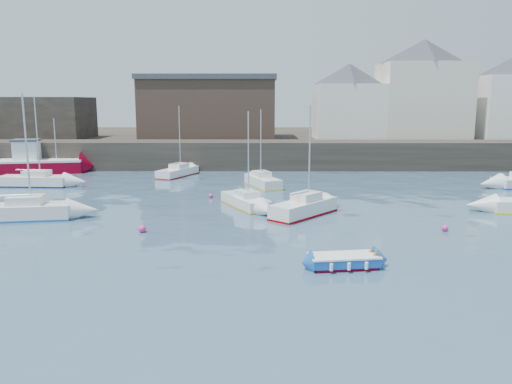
{
  "coord_description": "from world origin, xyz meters",
  "views": [
    {
      "loc": [
        0.2,
        -19.79,
        7.28
      ],
      "look_at": [
        0.0,
        12.0,
        1.5
      ],
      "focal_mm": 35.0,
      "sensor_mm": 36.0,
      "label": 1
    }
  ],
  "objects_px": {
    "buoy_far": "(211,198)",
    "fishing_boat": "(38,162)",
    "blue_dinghy": "(344,260)",
    "sailboat_f": "(263,181)",
    "sailboat_b": "(246,201)",
    "sailboat_a": "(22,211)",
    "sailboat_c": "(304,207)",
    "sailboat_h": "(178,172)",
    "buoy_mid": "(445,231)",
    "sailboat_e": "(34,180)",
    "buoy_near": "(142,232)"
  },
  "relations": [
    {
      "from": "sailboat_a",
      "to": "fishing_boat",
      "type": "bearing_deg",
      "value": 111.33
    },
    {
      "from": "sailboat_f",
      "to": "blue_dinghy",
      "type": "bearing_deg",
      "value": -80.94
    },
    {
      "from": "sailboat_c",
      "to": "buoy_near",
      "type": "distance_m",
      "value": 10.45
    },
    {
      "from": "sailboat_b",
      "to": "sailboat_h",
      "type": "distance_m",
      "value": 16.24
    },
    {
      "from": "sailboat_b",
      "to": "sailboat_f",
      "type": "relative_size",
      "value": 1.0
    },
    {
      "from": "sailboat_c",
      "to": "sailboat_e",
      "type": "relative_size",
      "value": 0.91
    },
    {
      "from": "fishing_boat",
      "to": "sailboat_h",
      "type": "bearing_deg",
      "value": -9.21
    },
    {
      "from": "sailboat_h",
      "to": "buoy_far",
      "type": "distance_m",
      "value": 12.08
    },
    {
      "from": "sailboat_e",
      "to": "buoy_far",
      "type": "xyz_separation_m",
      "value": [
        15.9,
        -5.23,
        -0.5
      ]
    },
    {
      "from": "sailboat_a",
      "to": "sailboat_h",
      "type": "height_order",
      "value": "sailboat_a"
    },
    {
      "from": "sailboat_a",
      "to": "sailboat_c",
      "type": "height_order",
      "value": "sailboat_a"
    },
    {
      "from": "sailboat_b",
      "to": "sailboat_e",
      "type": "relative_size",
      "value": 0.86
    },
    {
      "from": "sailboat_a",
      "to": "sailboat_h",
      "type": "relative_size",
      "value": 1.13
    },
    {
      "from": "sailboat_c",
      "to": "sailboat_f",
      "type": "relative_size",
      "value": 1.07
    },
    {
      "from": "sailboat_c",
      "to": "sailboat_e",
      "type": "bearing_deg",
      "value": 153.51
    },
    {
      "from": "blue_dinghy",
      "to": "fishing_boat",
      "type": "relative_size",
      "value": 0.37
    },
    {
      "from": "sailboat_b",
      "to": "sailboat_c",
      "type": "height_order",
      "value": "sailboat_c"
    },
    {
      "from": "blue_dinghy",
      "to": "sailboat_f",
      "type": "height_order",
      "value": "sailboat_f"
    },
    {
      "from": "sailboat_a",
      "to": "sailboat_c",
      "type": "relative_size",
      "value": 1.1
    },
    {
      "from": "blue_dinghy",
      "to": "sailboat_c",
      "type": "height_order",
      "value": "sailboat_c"
    },
    {
      "from": "sailboat_f",
      "to": "sailboat_h",
      "type": "distance_m",
      "value": 10.23
    },
    {
      "from": "fishing_boat",
      "to": "sailboat_a",
      "type": "xyz_separation_m",
      "value": [
        8.17,
        -20.93,
        -0.53
      ]
    },
    {
      "from": "sailboat_a",
      "to": "sailboat_f",
      "type": "bearing_deg",
      "value": 39.86
    },
    {
      "from": "fishing_boat",
      "to": "sailboat_a",
      "type": "relative_size",
      "value": 1.14
    },
    {
      "from": "sailboat_a",
      "to": "sailboat_h",
      "type": "distance_m",
      "value": 19.7
    },
    {
      "from": "buoy_near",
      "to": "buoy_mid",
      "type": "height_order",
      "value": "buoy_near"
    },
    {
      "from": "sailboat_c",
      "to": "buoy_mid",
      "type": "height_order",
      "value": "sailboat_c"
    },
    {
      "from": "sailboat_a",
      "to": "sailboat_f",
      "type": "relative_size",
      "value": 1.17
    },
    {
      "from": "buoy_far",
      "to": "sailboat_b",
      "type": "bearing_deg",
      "value": -50.5
    },
    {
      "from": "buoy_near",
      "to": "buoy_far",
      "type": "distance_m",
      "value": 10.68
    },
    {
      "from": "sailboat_e",
      "to": "fishing_boat",
      "type": "bearing_deg",
      "value": 111.69
    },
    {
      "from": "buoy_mid",
      "to": "blue_dinghy",
      "type": "bearing_deg",
      "value": -136.87
    },
    {
      "from": "sailboat_a",
      "to": "sailboat_f",
      "type": "height_order",
      "value": "sailboat_a"
    },
    {
      "from": "buoy_near",
      "to": "buoy_mid",
      "type": "relative_size",
      "value": 1.13
    },
    {
      "from": "blue_dinghy",
      "to": "sailboat_e",
      "type": "xyz_separation_m",
      "value": [
        -23.37,
        21.54,
        0.18
      ]
    },
    {
      "from": "sailboat_c",
      "to": "buoy_near",
      "type": "xyz_separation_m",
      "value": [
        -9.51,
        -4.29,
        -0.54
      ]
    },
    {
      "from": "buoy_mid",
      "to": "fishing_boat",
      "type": "bearing_deg",
      "value": 144.91
    },
    {
      "from": "sailboat_e",
      "to": "buoy_far",
      "type": "height_order",
      "value": "sailboat_e"
    },
    {
      "from": "buoy_far",
      "to": "fishing_boat",
      "type": "bearing_deg",
      "value": 144.62
    },
    {
      "from": "sailboat_c",
      "to": "sailboat_h",
      "type": "height_order",
      "value": "sailboat_c"
    },
    {
      "from": "buoy_near",
      "to": "blue_dinghy",
      "type": "bearing_deg",
      "value": -30.21
    },
    {
      "from": "blue_dinghy",
      "to": "sailboat_f",
      "type": "bearing_deg",
      "value": 99.06
    },
    {
      "from": "buoy_near",
      "to": "buoy_mid",
      "type": "bearing_deg",
      "value": 1.24
    },
    {
      "from": "fishing_boat",
      "to": "sailboat_h",
      "type": "height_order",
      "value": "sailboat_h"
    },
    {
      "from": "sailboat_e",
      "to": "buoy_near",
      "type": "relative_size",
      "value": 18.06
    },
    {
      "from": "sailboat_a",
      "to": "buoy_mid",
      "type": "xyz_separation_m",
      "value": [
        25.4,
        -2.66,
        -0.55
      ]
    },
    {
      "from": "sailboat_a",
      "to": "sailboat_c",
      "type": "distance_m",
      "value": 17.75
    },
    {
      "from": "sailboat_h",
      "to": "buoy_near",
      "type": "distance_m",
      "value": 21.59
    },
    {
      "from": "sailboat_c",
      "to": "buoy_near",
      "type": "relative_size",
      "value": 16.47
    },
    {
      "from": "fishing_boat",
      "to": "buoy_far",
      "type": "xyz_separation_m",
      "value": [
        19.27,
        -13.68,
        -1.08
      ]
    }
  ]
}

